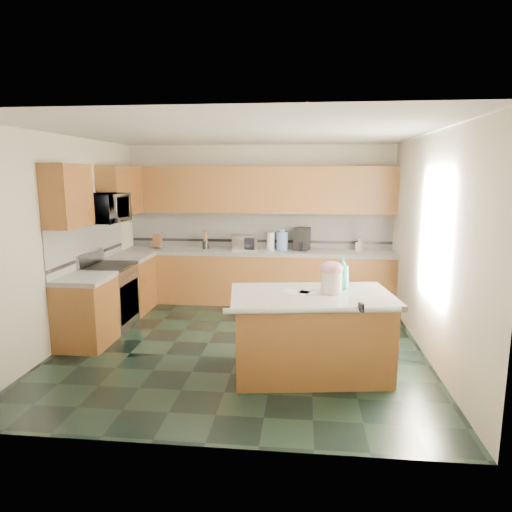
# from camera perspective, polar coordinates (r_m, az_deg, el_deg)

# --- Properties ---
(floor) EXTENTS (4.60, 4.60, 0.00)m
(floor) POSITION_cam_1_polar(r_m,az_deg,el_deg) (6.11, -1.78, -10.96)
(floor) COLOR black
(floor) RESTS_ON ground
(ceiling) EXTENTS (4.60, 4.60, 0.00)m
(ceiling) POSITION_cam_1_polar(r_m,az_deg,el_deg) (5.71, -1.93, 15.17)
(ceiling) COLOR white
(ceiling) RESTS_ON ground
(wall_back) EXTENTS (4.60, 0.04, 2.70)m
(wall_back) POSITION_cam_1_polar(r_m,az_deg,el_deg) (8.04, 0.41, 4.12)
(wall_back) COLOR #F4EACE
(wall_back) RESTS_ON ground
(wall_front) EXTENTS (4.60, 0.04, 2.70)m
(wall_front) POSITION_cam_1_polar(r_m,az_deg,el_deg) (3.52, -7.03, -3.97)
(wall_front) COLOR #F4EACE
(wall_front) RESTS_ON ground
(wall_left) EXTENTS (0.04, 4.60, 2.70)m
(wall_left) POSITION_cam_1_polar(r_m,az_deg,el_deg) (6.49, -22.59, 1.86)
(wall_left) COLOR #F4EACE
(wall_left) RESTS_ON ground
(wall_right) EXTENTS (0.04, 4.60, 2.70)m
(wall_right) POSITION_cam_1_polar(r_m,az_deg,el_deg) (5.91, 21.05, 1.20)
(wall_right) COLOR #F4EACE
(wall_right) RESTS_ON ground
(back_base_cab) EXTENTS (4.60, 0.60, 0.86)m
(back_base_cab) POSITION_cam_1_polar(r_m,az_deg,el_deg) (7.88, 0.18, -2.79)
(back_base_cab) COLOR #4D2B11
(back_base_cab) RESTS_ON ground
(back_countertop) EXTENTS (4.60, 0.64, 0.06)m
(back_countertop) POSITION_cam_1_polar(r_m,az_deg,el_deg) (7.79, 0.18, 0.51)
(back_countertop) COLOR silver
(back_countertop) RESTS_ON back_base_cab
(back_upper_cab) EXTENTS (4.60, 0.33, 0.78)m
(back_upper_cab) POSITION_cam_1_polar(r_m,az_deg,el_deg) (7.82, 0.28, 8.28)
(back_upper_cab) COLOR #4D2B11
(back_upper_cab) RESTS_ON wall_back
(back_backsplash) EXTENTS (4.60, 0.02, 0.63)m
(back_backsplash) POSITION_cam_1_polar(r_m,az_deg,el_deg) (8.03, 0.39, 3.28)
(back_backsplash) COLOR silver
(back_backsplash) RESTS_ON back_countertop
(back_accent_band) EXTENTS (4.60, 0.01, 0.05)m
(back_accent_band) POSITION_cam_1_polar(r_m,az_deg,el_deg) (8.05, 0.38, 1.90)
(back_accent_band) COLOR black
(back_accent_band) RESTS_ON back_countertop
(left_base_cab_rear) EXTENTS (0.60, 0.82, 0.86)m
(left_base_cab_rear) POSITION_cam_1_polar(r_m,az_deg,el_deg) (7.68, -15.44, -3.53)
(left_base_cab_rear) COLOR #4D2B11
(left_base_cab_rear) RESTS_ON ground
(left_counter_rear) EXTENTS (0.64, 0.82, 0.06)m
(left_counter_rear) POSITION_cam_1_polar(r_m,az_deg,el_deg) (7.58, -15.60, -0.15)
(left_counter_rear) COLOR silver
(left_counter_rear) RESTS_ON left_base_cab_rear
(left_base_cab_front) EXTENTS (0.60, 0.72, 0.86)m
(left_base_cab_front) POSITION_cam_1_polar(r_m,az_deg,el_deg) (6.33, -20.49, -6.74)
(left_base_cab_front) COLOR #4D2B11
(left_base_cab_front) RESTS_ON ground
(left_counter_front) EXTENTS (0.64, 0.72, 0.06)m
(left_counter_front) POSITION_cam_1_polar(r_m,az_deg,el_deg) (6.22, -20.75, -2.68)
(left_counter_front) COLOR silver
(left_counter_front) RESTS_ON left_base_cab_front
(left_backsplash) EXTENTS (0.02, 2.30, 0.63)m
(left_backsplash) POSITION_cam_1_polar(r_m,az_deg,el_deg) (6.98, -20.16, 1.59)
(left_backsplash) COLOR silver
(left_backsplash) RESTS_ON wall_left
(left_accent_band) EXTENTS (0.01, 2.30, 0.05)m
(left_accent_band) POSITION_cam_1_polar(r_m,az_deg,el_deg) (7.00, -20.02, 0.02)
(left_accent_band) COLOR black
(left_accent_band) RESTS_ON wall_left
(left_upper_cab_rear) EXTENTS (0.33, 1.09, 0.78)m
(left_upper_cab_rear) POSITION_cam_1_polar(r_m,az_deg,el_deg) (7.65, -16.56, 7.82)
(left_upper_cab_rear) COLOR #4D2B11
(left_upper_cab_rear) RESTS_ON wall_left
(left_upper_cab_front) EXTENTS (0.33, 0.72, 0.78)m
(left_upper_cab_front) POSITION_cam_1_polar(r_m,az_deg,el_deg) (6.14, -22.51, 6.97)
(left_upper_cab_front) COLOR #4D2B11
(left_upper_cab_front) RESTS_ON wall_left
(range_body) EXTENTS (0.60, 0.76, 0.88)m
(range_body) POSITION_cam_1_polar(r_m,az_deg,el_deg) (6.97, -17.80, -4.96)
(range_body) COLOR #B7B7BC
(range_body) RESTS_ON ground
(range_oven_door) EXTENTS (0.02, 0.68, 0.55)m
(range_oven_door) POSITION_cam_1_polar(r_m,az_deg,el_deg) (6.87, -15.56, -5.41)
(range_oven_door) COLOR black
(range_oven_door) RESTS_ON range_body
(range_cooktop) EXTENTS (0.62, 0.78, 0.04)m
(range_cooktop) POSITION_cam_1_polar(r_m,az_deg,el_deg) (6.87, -18.01, -1.25)
(range_cooktop) COLOR black
(range_cooktop) RESTS_ON range_body
(range_handle) EXTENTS (0.02, 0.66, 0.02)m
(range_handle) POSITION_cam_1_polar(r_m,az_deg,el_deg) (6.77, -15.47, -2.32)
(range_handle) COLOR #B7B7BC
(range_handle) RESTS_ON range_body
(range_backguard) EXTENTS (0.06, 0.76, 0.18)m
(range_backguard) POSITION_cam_1_polar(r_m,az_deg,el_deg) (6.95, -20.02, -0.22)
(range_backguard) COLOR #B7B7BC
(range_backguard) RESTS_ON range_body
(microwave) EXTENTS (0.50, 0.73, 0.41)m
(microwave) POSITION_cam_1_polar(r_m,az_deg,el_deg) (6.76, -18.40, 5.69)
(microwave) COLOR #B7B7BC
(microwave) RESTS_ON wall_left
(island_base) EXTENTS (1.77, 1.16, 0.86)m
(island_base) POSITION_cam_1_polar(r_m,az_deg,el_deg) (5.17, 6.85, -9.94)
(island_base) COLOR #4D2B11
(island_base) RESTS_ON ground
(island_top) EXTENTS (1.88, 1.27, 0.06)m
(island_top) POSITION_cam_1_polar(r_m,az_deg,el_deg) (5.03, 6.96, -5.02)
(island_top) COLOR silver
(island_top) RESTS_ON island_base
(island_bullnose) EXTENTS (1.74, 0.30, 0.06)m
(island_bullnose) POSITION_cam_1_polar(r_m,az_deg,el_deg) (4.53, 7.06, -6.75)
(island_bullnose) COLOR silver
(island_bullnose) RESTS_ON island_base
(treat_jar) EXTENTS (0.25, 0.25, 0.24)m
(treat_jar) POSITION_cam_1_polar(r_m,az_deg,el_deg) (5.06, 9.40, -3.27)
(treat_jar) COLOR silver
(treat_jar) RESTS_ON island_top
(treat_jar_lid) EXTENTS (0.25, 0.25, 0.15)m
(treat_jar_lid) POSITION_cam_1_polar(r_m,az_deg,el_deg) (5.02, 9.45, -1.52)
(treat_jar_lid) COLOR pink
(treat_jar_lid) RESTS_ON treat_jar
(treat_jar_knob) EXTENTS (0.08, 0.03, 0.03)m
(treat_jar_knob) POSITION_cam_1_polar(r_m,az_deg,el_deg) (5.01, 9.47, -0.95)
(treat_jar_knob) COLOR tan
(treat_jar_knob) RESTS_ON treat_jar_lid
(treat_jar_knob_end_l) EXTENTS (0.04, 0.04, 0.04)m
(treat_jar_knob_end_l) POSITION_cam_1_polar(r_m,az_deg,el_deg) (5.01, 9.00, -0.94)
(treat_jar_knob_end_l) COLOR tan
(treat_jar_knob_end_l) RESTS_ON treat_jar_lid
(treat_jar_knob_end_r) EXTENTS (0.04, 0.04, 0.04)m
(treat_jar_knob_end_r) POSITION_cam_1_polar(r_m,az_deg,el_deg) (5.02, 9.94, -0.95)
(treat_jar_knob_end_r) COLOR tan
(treat_jar_knob_end_r) RESTS_ON treat_jar_lid
(soap_bottle_island) EXTENTS (0.15, 0.16, 0.38)m
(soap_bottle_island) POSITION_cam_1_polar(r_m,az_deg,el_deg) (5.23, 10.79, -2.07)
(soap_bottle_island) COLOR #2EADA8
(soap_bottle_island) RESTS_ON island_top
(paper_sheet_a) EXTENTS (0.29, 0.24, 0.00)m
(paper_sheet_a) POSITION_cam_1_polar(r_m,az_deg,el_deg) (5.08, 6.89, -4.51)
(paper_sheet_a) COLOR white
(paper_sheet_a) RESTS_ON island_top
(paper_sheet_b) EXTENTS (0.35, 0.30, 0.00)m
(paper_sheet_b) POSITION_cam_1_polar(r_m,az_deg,el_deg) (5.06, 4.93, -4.54)
(paper_sheet_b) COLOR white
(paper_sheet_b) RESTS_ON island_top
(clamp_body) EXTENTS (0.05, 0.10, 0.08)m
(clamp_body) POSITION_cam_1_polar(r_m,az_deg,el_deg) (4.57, 12.99, -6.26)
(clamp_body) COLOR black
(clamp_body) RESTS_ON island_top
(clamp_handle) EXTENTS (0.01, 0.06, 0.01)m
(clamp_handle) POSITION_cam_1_polar(r_m,az_deg,el_deg) (4.53, 13.07, -6.70)
(clamp_handle) COLOR black
(clamp_handle) RESTS_ON island_top
(knife_block) EXTENTS (0.14, 0.18, 0.26)m
(knife_block) POSITION_cam_1_polar(r_m,az_deg,el_deg) (8.19, -12.24, 1.81)
(knife_block) COLOR #472814
(knife_block) RESTS_ON back_countertop
(utensil_crock) EXTENTS (0.10, 0.10, 0.13)m
(utensil_crock) POSITION_cam_1_polar(r_m,az_deg,el_deg) (8.00, -6.34, 1.39)
(utensil_crock) COLOR black
(utensil_crock) RESTS_ON back_countertop
(utensil_bundle) EXTENTS (0.06, 0.06, 0.19)m
(utensil_bundle) POSITION_cam_1_polar(r_m,az_deg,el_deg) (7.98, -6.36, 2.52)
(utensil_bundle) COLOR #472814
(utensil_bundle) RESTS_ON utensil_crock
(toaster_oven) EXTENTS (0.47, 0.36, 0.24)m
(toaster_oven) POSITION_cam_1_polar(r_m,az_deg,el_deg) (7.84, -1.48, 1.69)
(toaster_oven) COLOR #B7B7BC
(toaster_oven) RESTS_ON back_countertop
(toaster_oven_door) EXTENTS (0.38, 0.01, 0.20)m
(toaster_oven_door) POSITION_cam_1_polar(r_m,az_deg,el_deg) (7.71, -1.61, 1.54)
(toaster_oven_door) COLOR black
(toaster_oven_door) RESTS_ON toaster_oven
(paper_towel) EXTENTS (0.13, 0.13, 0.30)m
(paper_towel) POSITION_cam_1_polar(r_m,az_deg,el_deg) (7.84, 1.85, 1.91)
(paper_towel) COLOR white
(paper_towel) RESTS_ON back_countertop
(paper_towel_base) EXTENTS (0.20, 0.20, 0.01)m
(paper_towel_base) POSITION_cam_1_polar(r_m,az_deg,el_deg) (7.87, 1.85, 0.87)
(paper_towel_base) COLOR #B7B7BC
(paper_towel_base) RESTS_ON back_countertop
(water_jug) EXTENTS (0.19, 0.19, 0.32)m
(water_jug) POSITION_cam_1_polar(r_m,az_deg,el_deg) (7.79, 3.31, 1.89)
(water_jug) COLOR #5C7BB8
(water_jug) RESTS_ON back_countertop
(water_jug_neck) EXTENTS (0.09, 0.09, 0.05)m
(water_jug_neck) POSITION_cam_1_polar(r_m,az_deg,el_deg) (7.77, 3.32, 3.22)
(water_jug_neck) COLOR #5C7BB8
(water_jug_neck) RESTS_ON water_jug
(coffee_maker) EXTENTS (0.29, 0.31, 0.39)m
(coffee_maker) POSITION_cam_1_polar(r_m,az_deg,el_deg) (7.80, 5.78, 2.14)
(coffee_maker) COLOR black
(coffee_maker) RESTS_ON back_countertop
(coffee_carafe) EXTENTS (0.16, 0.16, 0.16)m
(coffee_carafe) POSITION_cam_1_polar(r_m,az_deg,el_deg) (7.76, 5.77, 1.24)
(coffee_carafe) COLOR black
(coffee_carafe) RESTS_ON back_countertop
(soap_bottle_back) EXTENTS (0.15, 0.15, 0.23)m
(soap_bottle_back) POSITION_cam_1_polar(r_m,az_deg,el_deg) (7.83, 12.82, 1.38)
(soap_bottle_back) COLOR white
(soap_bottle_back) RESTS_ON back_countertop
(soap_back_cap) EXTENTS (0.02, 0.02, 0.03)m
(soap_back_cap) POSITION_cam_1_polar(r_m,az_deg,el_deg) (7.82, 12.86, 2.33)
(soap_back_cap) COLOR red
(soap_back_cap) RESTS_ON soap_bottle_back
(window_light_proxy) EXTENTS (0.02, 1.40, 1.10)m
(window_light_proxy) POSITION_cam_1_polar(r_m,az_deg,el_deg) (5.69, 21.36, 2.38)
(window_light_proxy) COLOR white
(window_light_proxy) RESTS_ON wall_right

